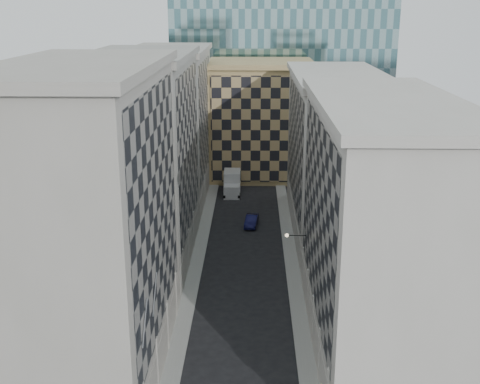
# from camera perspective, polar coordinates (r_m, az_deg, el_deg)

# --- Properties ---
(sidewalk_west) EXTENTS (1.50, 100.00, 0.15)m
(sidewalk_west) POSITION_cam_1_polar(r_m,az_deg,el_deg) (66.00, -4.22, -7.10)
(sidewalk_west) COLOR gray
(sidewalk_west) RESTS_ON ground
(sidewalk_east) EXTENTS (1.50, 100.00, 0.15)m
(sidewalk_east) POSITION_cam_1_polar(r_m,az_deg,el_deg) (65.86, 4.99, -7.18)
(sidewalk_east) COLOR gray
(sidewalk_east) RESTS_ON ground
(bldg_left_a) EXTENTS (10.80, 22.80, 23.70)m
(bldg_left_a) POSITION_cam_1_polar(r_m,az_deg,el_deg) (45.21, -13.94, -3.24)
(bldg_left_a) COLOR gray
(bldg_left_a) RESTS_ON ground
(bldg_left_b) EXTENTS (10.80, 22.80, 22.70)m
(bldg_left_b) POSITION_cam_1_polar(r_m,az_deg,el_deg) (65.87, -9.08, 3.06)
(bldg_left_b) COLOR gray
(bldg_left_b) RESTS_ON ground
(bldg_left_c) EXTENTS (10.80, 22.80, 21.70)m
(bldg_left_c) POSITION_cam_1_polar(r_m,az_deg,el_deg) (87.20, -6.54, 6.31)
(bldg_left_c) COLOR gray
(bldg_left_c) RESTS_ON ground
(bldg_right_a) EXTENTS (10.80, 26.80, 20.70)m
(bldg_right_a) POSITION_cam_1_polar(r_m,az_deg,el_deg) (48.94, 12.98, -3.45)
(bldg_right_a) COLOR #B2ADA3
(bldg_right_a) RESTS_ON ground
(bldg_right_b) EXTENTS (10.80, 28.80, 19.70)m
(bldg_right_b) POSITION_cam_1_polar(r_m,az_deg,el_deg) (74.57, 8.96, 3.56)
(bldg_right_b) COLOR #B2ADA3
(bldg_right_b) RESTS_ON ground
(tan_block) EXTENTS (16.80, 14.80, 18.80)m
(tan_block) POSITION_cam_1_polar(r_m,az_deg,el_deg) (99.33, 1.91, 6.94)
(tan_block) COLOR #A08855
(tan_block) RESTS_ON ground
(church_tower) EXTENTS (7.20, 7.20, 51.50)m
(church_tower) POSITION_cam_1_polar(r_m,az_deg,el_deg) (111.81, 0.86, 17.13)
(church_tower) COLOR #2D2923
(church_tower) RESTS_ON ground
(flagpoles_left) EXTENTS (0.10, 6.33, 2.33)m
(flagpoles_left) POSITION_cam_1_polar(r_m,az_deg,el_deg) (41.25, -8.53, -10.80)
(flagpoles_left) COLOR gray
(flagpoles_left) RESTS_ON ground
(bracket_lamp) EXTENTS (1.98, 0.36, 0.36)m
(bracket_lamp) POSITION_cam_1_polar(r_m,az_deg,el_deg) (57.90, 4.64, -4.12)
(bracket_lamp) COLOR black
(bracket_lamp) RESTS_ON ground
(box_truck) EXTENTS (2.53, 6.08, 3.32)m
(box_truck) POSITION_cam_1_polar(r_m,az_deg,el_deg) (90.69, -0.76, 0.75)
(box_truck) COLOR beige
(box_truck) RESTS_ON ground
(dark_car) EXTENTS (1.96, 4.39, 1.40)m
(dark_car) POSITION_cam_1_polar(r_m,az_deg,el_deg) (77.60, 1.10, -2.74)
(dark_car) COLOR #0F103A
(dark_car) RESTS_ON ground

